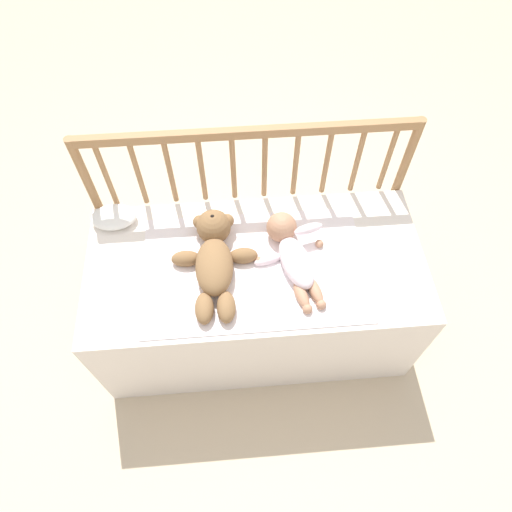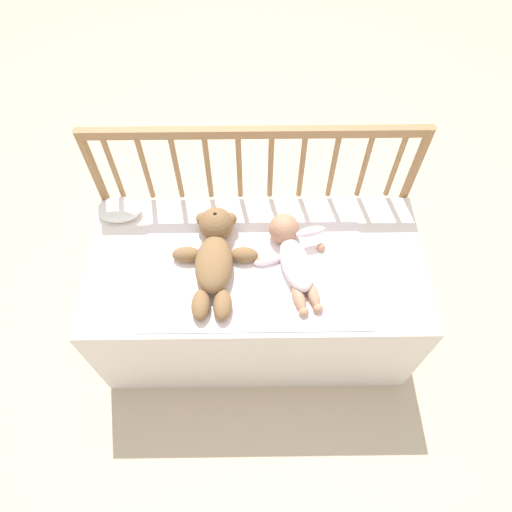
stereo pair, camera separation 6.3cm
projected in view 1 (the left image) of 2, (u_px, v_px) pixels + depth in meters
ground_plane at (256, 323)px, 2.23m from camera, size 12.00×12.00×0.00m
crib_mattress at (256, 296)px, 1.99m from camera, size 1.32×0.63×0.56m
crib_rail at (249, 179)px, 1.86m from camera, size 1.32×0.04×0.92m
blanket at (254, 268)px, 1.74m from camera, size 0.85×0.53×0.01m
teddy_bear at (214, 256)px, 1.71m from camera, size 0.33×0.46×0.14m
baby at (292, 252)px, 1.73m from camera, size 0.28×0.42×0.12m
small_pillow at (114, 217)px, 1.84m from camera, size 0.18×0.13×0.06m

